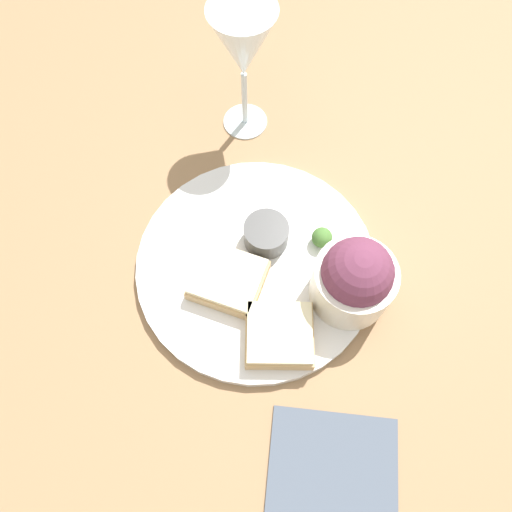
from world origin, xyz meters
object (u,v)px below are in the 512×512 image
object	(u,v)px
cheese_toast_near	(228,279)
cheese_toast_far	(279,335)
salad_bowl	(355,279)
wine_glass	(243,47)
sauce_ramekin	(266,234)
napkin	(336,470)

from	to	relation	value
cheese_toast_near	cheese_toast_far	distance (m)	0.09
salad_bowl	wine_glass	size ratio (longest dim) A/B	0.55
cheese_toast_near	sauce_ramekin	bearing A→B (deg)	32.83
cheese_toast_near	cheese_toast_far	bearing A→B (deg)	-67.65
napkin	sauce_ramekin	bearing A→B (deg)	86.18
cheese_toast_near	wine_glass	bearing A→B (deg)	66.92
cheese_toast_far	cheese_toast_near	bearing A→B (deg)	112.35
sauce_ramekin	cheese_toast_far	size ratio (longest dim) A/B	0.57
sauce_ramekin	cheese_toast_far	distance (m)	0.13
sauce_ramekin	cheese_toast_near	size ratio (longest dim) A/B	0.50
sauce_ramekin	napkin	size ratio (longest dim) A/B	0.32
salad_bowl	cheese_toast_near	distance (m)	0.15
salad_bowl	wine_glass	bearing A→B (deg)	96.07
salad_bowl	sauce_ramekin	bearing A→B (deg)	124.77
wine_glass	napkin	size ratio (longest dim) A/B	1.08
cheese_toast_near	napkin	bearing A→B (deg)	-79.46
napkin	cheese_toast_near	bearing A→B (deg)	100.54
wine_glass	cheese_toast_far	bearing A→B (deg)	-101.66
salad_bowl	cheese_toast_near	xyz separation A→B (m)	(-0.13, 0.06, -0.03)
cheese_toast_near	napkin	xyz separation A→B (m)	(0.04, -0.23, -0.02)
sauce_ramekin	napkin	distance (m)	0.28
wine_glass	sauce_ramekin	bearing A→B (deg)	-100.96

